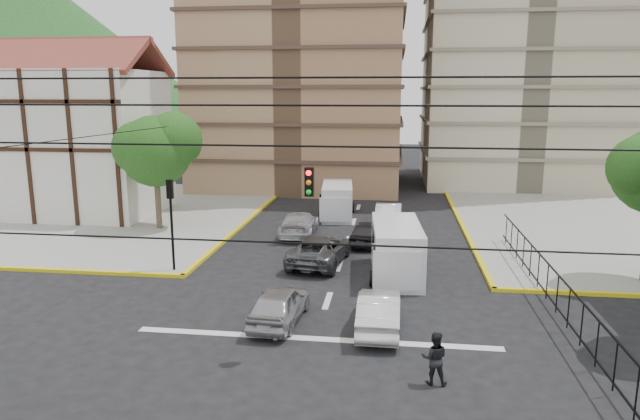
% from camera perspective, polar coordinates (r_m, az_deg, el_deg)
% --- Properties ---
extents(ground, '(160.00, 160.00, 0.00)m').
position_cam_1_polar(ground, '(19.57, -1.00, -14.20)').
color(ground, black).
rests_on(ground, ground).
extents(sidewalk_nw, '(26.00, 26.00, 0.15)m').
position_cam_1_polar(sidewalk_nw, '(44.53, -23.22, -0.25)').
color(sidewalk_nw, gray).
rests_on(sidewalk_nw, ground).
extents(stop_line, '(13.00, 0.40, 0.01)m').
position_cam_1_polar(stop_line, '(20.64, -0.50, -12.74)').
color(stop_line, silver).
rests_on(stop_line, ground).
extents(tudor_building, '(10.80, 8.05, 12.23)m').
position_cam_1_polar(tudor_building, '(43.34, -22.62, 6.43)').
color(tudor_building, silver).
rests_on(tudor_building, ground).
extents(distant_hill, '(70.00, 70.00, 28.00)m').
position_cam_1_polar(distant_hill, '(104.84, -26.66, 13.45)').
color(distant_hill, '#1A4E1A').
rests_on(distant_hill, ground).
extents(park_fence, '(0.10, 22.50, 1.66)m').
position_cam_1_polar(park_fence, '(24.37, 22.46, -9.77)').
color(park_fence, black).
rests_on(park_fence, ground).
extents(tree_tudor, '(5.39, 4.40, 7.43)m').
position_cam_1_polar(tree_tudor, '(36.60, -16.02, 6.01)').
color(tree_tudor, '#473828').
rests_on(tree_tudor, ground).
extents(traffic_light_nw, '(0.28, 0.22, 4.40)m').
position_cam_1_polar(traffic_light_nw, '(27.82, -14.68, 0.03)').
color(traffic_light_nw, black).
rests_on(traffic_light_nw, ground).
extents(traffic_light_hanging, '(18.00, 9.12, 0.92)m').
position_cam_1_polar(traffic_light_hanging, '(15.82, -2.17, 2.07)').
color(traffic_light_hanging, black).
rests_on(traffic_light_hanging, ground).
extents(van_right_lane, '(2.55, 5.68, 2.50)m').
position_cam_1_polar(van_right_lane, '(26.92, 7.65, -4.22)').
color(van_right_lane, silver).
rests_on(van_right_lane, ground).
extents(van_left_lane, '(2.45, 5.31, 2.32)m').
position_cam_1_polar(van_left_lane, '(39.44, 1.70, 0.83)').
color(van_left_lane, silver).
rests_on(van_left_lane, ground).
extents(car_silver_front_left, '(1.97, 4.24, 1.41)m').
position_cam_1_polar(car_silver_front_left, '(21.82, -4.09, -9.40)').
color(car_silver_front_left, '#A6A6AB').
rests_on(car_silver_front_left, ground).
extents(car_white_front_right, '(1.51, 4.32, 1.42)m').
position_cam_1_polar(car_white_front_right, '(21.28, 5.92, -9.97)').
color(car_white_front_right, white).
rests_on(car_white_front_right, ground).
extents(car_grey_mid_left, '(3.07, 5.56, 1.47)m').
position_cam_1_polar(car_grey_mid_left, '(28.98, -0.02, -3.95)').
color(car_grey_mid_left, '#525359').
rests_on(car_grey_mid_left, ground).
extents(car_silver_rear_left, '(2.11, 5.01, 1.45)m').
position_cam_1_polar(car_silver_rear_left, '(34.68, -2.11, -1.36)').
color(car_silver_rear_left, silver).
rests_on(car_silver_rear_left, ground).
extents(car_darkgrey_mid_right, '(2.16, 4.24, 1.38)m').
position_cam_1_polar(car_darkgrey_mid_right, '(32.76, 4.75, -2.23)').
color(car_darkgrey_mid_right, '#28272A').
rests_on(car_darkgrey_mid_right, ground).
extents(car_white_rear_right, '(1.74, 4.67, 1.52)m').
position_cam_1_polar(car_white_rear_right, '(37.43, 6.90, -0.41)').
color(car_white_rear_right, silver).
rests_on(car_white_rear_right, ground).
extents(pedestrian_crosswalk, '(0.82, 0.65, 1.63)m').
position_cam_1_polar(pedestrian_crosswalk, '(17.78, 11.37, -14.32)').
color(pedestrian_crosswalk, black).
rests_on(pedestrian_crosswalk, ground).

